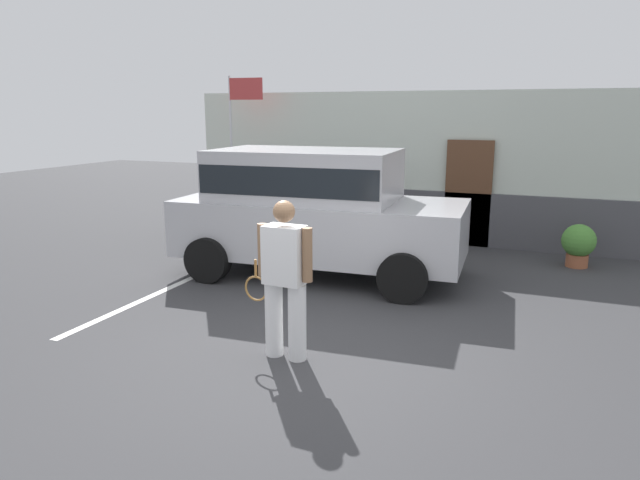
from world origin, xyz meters
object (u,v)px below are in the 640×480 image
(tennis_player_man, at_px, (285,278))
(potted_plant_by_porch, at_px, (579,243))
(flag_pole, at_px, (238,127))
(parked_suv, at_px, (314,206))

(tennis_player_man, height_order, potted_plant_by_porch, tennis_player_man)
(tennis_player_man, relative_size, flag_pole, 0.52)
(potted_plant_by_porch, distance_m, flag_pole, 7.18)
(flag_pole, bearing_deg, tennis_player_man, -55.94)
(tennis_player_man, xyz_separation_m, flag_pole, (-3.86, 5.71, 1.42))
(parked_suv, xyz_separation_m, flag_pole, (-2.86, 2.55, 1.18))
(parked_suv, xyz_separation_m, potted_plant_by_porch, (4.05, 2.17, -0.73))
(potted_plant_by_porch, bearing_deg, tennis_player_man, -119.84)
(parked_suv, relative_size, potted_plant_by_porch, 6.28)
(tennis_player_man, height_order, flag_pole, flag_pole)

